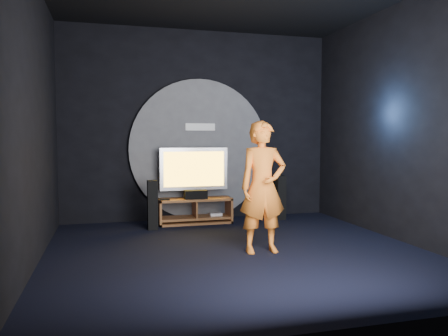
% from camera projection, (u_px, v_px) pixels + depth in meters
% --- Properties ---
extents(floor, '(5.00, 5.00, 0.00)m').
position_uv_depth(floor, '(237.00, 251.00, 5.85)').
color(floor, black).
rests_on(floor, ground).
extents(back_wall, '(5.00, 0.04, 3.50)m').
position_uv_depth(back_wall, '(199.00, 126.00, 8.14)').
color(back_wall, black).
rests_on(back_wall, ground).
extents(front_wall, '(5.00, 0.04, 3.50)m').
position_uv_depth(front_wall, '(332.00, 108.00, 3.32)').
color(front_wall, black).
rests_on(front_wall, ground).
extents(left_wall, '(0.04, 5.00, 3.50)m').
position_uv_depth(left_wall, '(32.00, 118.00, 5.09)').
color(left_wall, black).
rests_on(left_wall, ground).
extents(right_wall, '(0.04, 5.00, 3.50)m').
position_uv_depth(right_wall, '(401.00, 122.00, 6.37)').
color(right_wall, black).
rests_on(right_wall, ground).
extents(wall_disc_panel, '(2.60, 0.11, 2.60)m').
position_uv_depth(wall_disc_panel, '(200.00, 150.00, 8.12)').
color(wall_disc_panel, '#515156').
rests_on(wall_disc_panel, ground).
extents(media_console, '(1.30, 0.45, 0.45)m').
position_uv_depth(media_console, '(195.00, 212.00, 7.77)').
color(media_console, '#9E5830').
rests_on(media_console, ground).
extents(tv, '(1.22, 0.22, 0.89)m').
position_uv_depth(tv, '(194.00, 170.00, 7.78)').
color(tv, '#B8B8C0').
rests_on(tv, media_console).
extents(center_speaker, '(0.40, 0.15, 0.15)m').
position_uv_depth(center_speaker, '(196.00, 195.00, 7.66)').
color(center_speaker, black).
rests_on(center_speaker, media_console).
extents(remote, '(0.18, 0.05, 0.02)m').
position_uv_depth(remote, '(164.00, 200.00, 7.49)').
color(remote, black).
rests_on(remote, media_console).
extents(tower_speaker_left, '(0.16, 0.18, 0.82)m').
position_uv_depth(tower_speaker_left, '(153.00, 205.00, 7.23)').
color(tower_speaker_left, black).
rests_on(tower_speaker_left, ground).
extents(tower_speaker_right, '(0.16, 0.18, 0.82)m').
position_uv_depth(tower_speaker_right, '(280.00, 197.00, 8.14)').
color(tower_speaker_right, black).
rests_on(tower_speaker_right, ground).
extents(subwoofer, '(0.27, 0.27, 0.30)m').
position_uv_depth(subwoofer, '(271.00, 210.00, 8.25)').
color(subwoofer, black).
rests_on(subwoofer, ground).
extents(player, '(0.64, 0.42, 1.75)m').
position_uv_depth(player, '(263.00, 187.00, 5.76)').
color(player, orange).
rests_on(player, ground).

